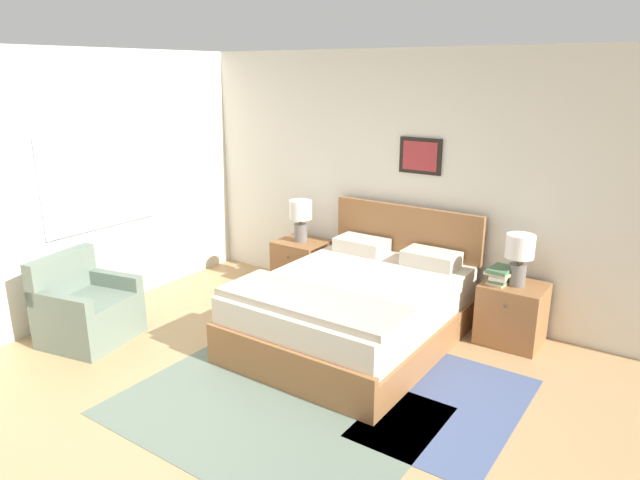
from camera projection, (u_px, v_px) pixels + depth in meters
name	position (u px, v px, depth m)	size (l,w,h in m)	color
ground_plane	(182.00, 444.00, 3.79)	(16.00, 16.00, 0.00)	tan
wall_back	(400.00, 181.00, 5.84)	(7.21, 0.09, 2.60)	silver
wall_left	(122.00, 179.00, 5.94)	(0.08, 5.43, 2.60)	silver
area_rug_main	(270.00, 411.00, 4.16)	(2.23, 1.62, 0.01)	slate
area_rug_bedside	(450.00, 406.00, 4.21)	(0.95, 1.53, 0.01)	#47567F
bed	(355.00, 308.00, 5.16)	(1.61, 2.08, 1.08)	#936038
armchair	(86.00, 311.00, 5.20)	(0.81, 0.85, 0.80)	slate
nightstand_near_window	(302.00, 265.00, 6.44)	(0.54, 0.49, 0.56)	#936038
nightstand_by_door	(512.00, 313.00, 5.15)	(0.54, 0.49, 0.56)	#936038
table_lamp_near_window	(301.00, 215.00, 6.27)	(0.25, 0.25, 0.47)	slate
table_lamp_by_door	(519.00, 253.00, 4.98)	(0.25, 0.25, 0.47)	slate
book_thick_bottom	(500.00, 282.00, 5.10)	(0.18, 0.25, 0.02)	beige
book_hardcover_middle	(500.00, 279.00, 5.09)	(0.15, 0.24, 0.03)	#4C7551
book_novel_upper	(500.00, 275.00, 5.08)	(0.17, 0.28, 0.03)	silver
book_slim_near_top	(501.00, 272.00, 5.07)	(0.24, 0.26, 0.03)	beige
book_paperback_top	(501.00, 269.00, 5.06)	(0.19, 0.28, 0.03)	#4C7551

